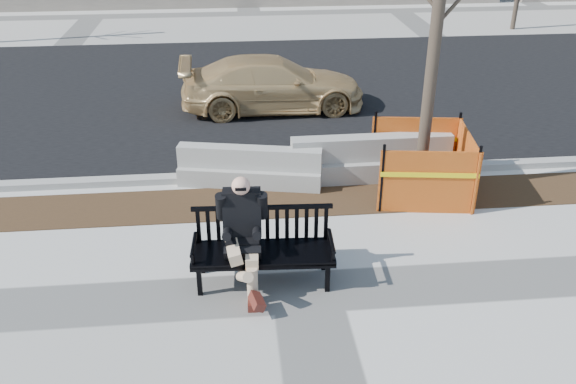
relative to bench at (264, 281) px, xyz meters
name	(u,v)px	position (x,y,z in m)	size (l,w,h in m)	color
ground	(306,291)	(0.56, -0.29, 0.00)	(120.00, 120.00, 0.00)	beige
mulch_strip	(288,201)	(0.56, 2.31, 0.00)	(40.00, 1.20, 0.02)	#47301C
asphalt_street	(265,89)	(0.56, 8.51, 0.00)	(60.00, 10.40, 0.01)	black
curb	(283,174)	(0.56, 3.26, 0.06)	(60.00, 0.25, 0.12)	#9E9B93
bench	(264,281)	(0.00, 0.00, 0.00)	(1.98, 0.71, 1.06)	black
seated_man	(244,279)	(-0.27, 0.07, 0.00)	(0.67, 1.12, 1.57)	black
tree_fence	(418,191)	(2.93, 2.44, 0.00)	(2.45, 2.45, 6.11)	orange
sedan	(273,109)	(0.66, 6.99, 0.00)	(1.76, 4.33, 1.26)	tan
jersey_barrier_left	(250,184)	(-0.06, 3.01, 0.00)	(2.59, 0.52, 0.74)	#A6A49B
jersey_barrier_right	(370,178)	(2.18, 3.07, 0.00)	(2.96, 0.59, 0.85)	#9F9C94
far_tree_right	(512,29)	(10.01, 14.63, 0.00)	(1.89, 1.89, 5.09)	#493C2F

